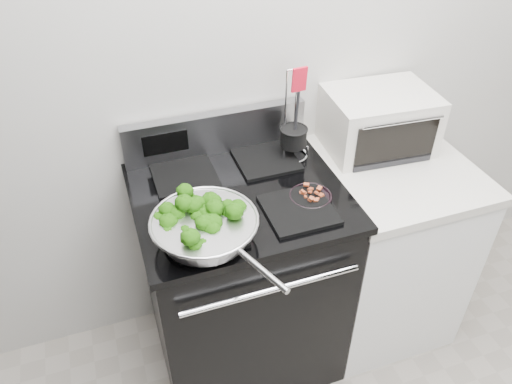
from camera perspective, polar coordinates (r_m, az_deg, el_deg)
name	(u,v)px	position (r m, az deg, el deg)	size (l,w,h in m)	color
back_wall	(283,47)	(2.04, 3.15, 16.20)	(4.00, 0.02, 2.70)	beige
gas_range	(241,277)	(2.19, -1.73, -9.66)	(0.79, 0.69, 1.13)	black
counter	(380,245)	(2.43, 13.95, -5.93)	(0.62, 0.68, 0.92)	white
skillet	(205,227)	(1.65, -5.83, -4.04)	(0.36, 0.55, 0.08)	silver
broccoli_pile	(204,222)	(1.64, -5.93, -3.48)	(0.28, 0.28, 0.10)	black
bacon_plate	(311,194)	(1.85, 6.26, -0.27)	(0.16, 0.16, 0.04)	black
utensil_holder	(293,142)	(2.04, 4.27, 5.77)	(0.13, 0.13, 0.39)	silver
toaster_oven	(378,120)	(2.19, 13.79, 7.94)	(0.46, 0.36, 0.25)	beige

